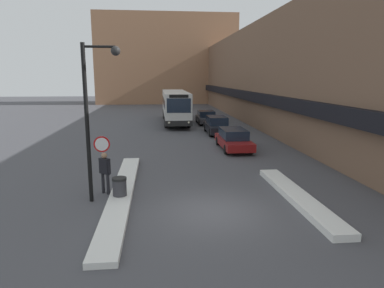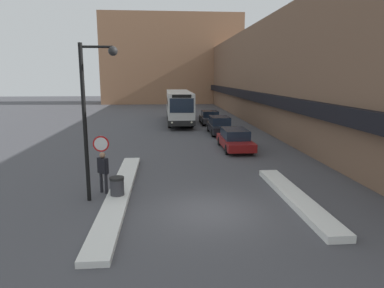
{
  "view_description": "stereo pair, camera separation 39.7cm",
  "coord_description": "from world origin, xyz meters",
  "px_view_note": "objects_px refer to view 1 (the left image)",
  "views": [
    {
      "loc": [
        -2.06,
        -11.87,
        4.94
      ],
      "look_at": [
        -0.13,
        6.76,
        1.26
      ],
      "focal_mm": 32.0,
      "sensor_mm": 36.0,
      "label": 1
    },
    {
      "loc": [
        -1.67,
        -11.91,
        4.94
      ],
      "look_at": [
        -0.13,
        6.76,
        1.26
      ],
      "focal_mm": 32.0,
      "sensor_mm": 36.0,
      "label": 2
    }
  ],
  "objects_px": {
    "parked_car_back": "(206,117)",
    "pedestrian": "(105,169)",
    "city_bus": "(175,106)",
    "trash_bin": "(120,189)",
    "stop_sign": "(102,149)",
    "parked_car_front": "(233,139)",
    "street_lamp": "(94,106)",
    "parked_car_middle": "(217,125)"
  },
  "relations": [
    {
      "from": "street_lamp",
      "to": "pedestrian",
      "type": "distance_m",
      "value": 2.91
    },
    {
      "from": "city_bus",
      "to": "parked_car_middle",
      "type": "distance_m",
      "value": 8.5
    },
    {
      "from": "pedestrian",
      "to": "stop_sign",
      "type": "bearing_deg",
      "value": 141.85
    },
    {
      "from": "parked_car_middle",
      "to": "stop_sign",
      "type": "height_order",
      "value": "stop_sign"
    },
    {
      "from": "parked_car_front",
      "to": "pedestrian",
      "type": "bearing_deg",
      "value": -131.35
    },
    {
      "from": "parked_car_middle",
      "to": "pedestrian",
      "type": "xyz_separation_m",
      "value": [
        -7.51,
        -15.11,
        0.32
      ]
    },
    {
      "from": "parked_car_back",
      "to": "pedestrian",
      "type": "bearing_deg",
      "value": -109.06
    },
    {
      "from": "city_bus",
      "to": "parked_car_middle",
      "type": "relative_size",
      "value": 2.63
    },
    {
      "from": "city_bus",
      "to": "stop_sign",
      "type": "height_order",
      "value": "city_bus"
    },
    {
      "from": "trash_bin",
      "to": "pedestrian",
      "type": "bearing_deg",
      "value": 128.12
    },
    {
      "from": "pedestrian",
      "to": "trash_bin",
      "type": "bearing_deg",
      "value": -11.55
    },
    {
      "from": "stop_sign",
      "to": "street_lamp",
      "type": "bearing_deg",
      "value": -85.72
    },
    {
      "from": "stop_sign",
      "to": "street_lamp",
      "type": "height_order",
      "value": "street_lamp"
    },
    {
      "from": "city_bus",
      "to": "parked_car_back",
      "type": "height_order",
      "value": "city_bus"
    },
    {
      "from": "city_bus",
      "to": "street_lamp",
      "type": "height_order",
      "value": "street_lamp"
    },
    {
      "from": "city_bus",
      "to": "parked_car_front",
      "type": "xyz_separation_m",
      "value": [
        3.24,
        -14.36,
        -1.14
      ]
    },
    {
      "from": "parked_car_back",
      "to": "pedestrian",
      "type": "distance_m",
      "value": 22.98
    },
    {
      "from": "parked_car_back",
      "to": "street_lamp",
      "type": "bearing_deg",
      "value": -108.75
    },
    {
      "from": "trash_bin",
      "to": "parked_car_middle",
      "type": "bearing_deg",
      "value": 66.88
    },
    {
      "from": "city_bus",
      "to": "trash_bin",
      "type": "xyz_separation_m",
      "value": [
        -3.58,
        -23.76,
        -1.37
      ]
    },
    {
      "from": "parked_car_front",
      "to": "parked_car_middle",
      "type": "xyz_separation_m",
      "value": [
        0.0,
        6.58,
        0.05
      ]
    },
    {
      "from": "parked_car_middle",
      "to": "stop_sign",
      "type": "distance_m",
      "value": 15.52
    },
    {
      "from": "city_bus",
      "to": "parked_car_front",
      "type": "height_order",
      "value": "city_bus"
    },
    {
      "from": "city_bus",
      "to": "parked_car_back",
      "type": "bearing_deg",
      "value": -19.79
    },
    {
      "from": "city_bus",
      "to": "street_lamp",
      "type": "xyz_separation_m",
      "value": [
        -4.42,
        -23.76,
        2.01
      ]
    },
    {
      "from": "parked_car_front",
      "to": "parked_car_back",
      "type": "height_order",
      "value": "parked_car_front"
    },
    {
      "from": "city_bus",
      "to": "parked_car_front",
      "type": "distance_m",
      "value": 14.77
    },
    {
      "from": "street_lamp",
      "to": "trash_bin",
      "type": "relative_size",
      "value": 6.53
    },
    {
      "from": "city_bus",
      "to": "parked_car_back",
      "type": "relative_size",
      "value": 2.9
    },
    {
      "from": "street_lamp",
      "to": "stop_sign",
      "type": "bearing_deg",
      "value": 94.28
    },
    {
      "from": "parked_car_middle",
      "to": "trash_bin",
      "type": "xyz_separation_m",
      "value": [
        -6.82,
        -15.98,
        -0.28
      ]
    },
    {
      "from": "street_lamp",
      "to": "pedestrian",
      "type": "bearing_deg",
      "value": 79.52
    },
    {
      "from": "parked_car_front",
      "to": "trash_bin",
      "type": "distance_m",
      "value": 11.62
    },
    {
      "from": "stop_sign",
      "to": "street_lamp",
      "type": "distance_m",
      "value": 3.46
    },
    {
      "from": "parked_car_back",
      "to": "stop_sign",
      "type": "distance_m",
      "value": 21.48
    },
    {
      "from": "trash_bin",
      "to": "stop_sign",
      "type": "bearing_deg",
      "value": 111.65
    },
    {
      "from": "parked_car_back",
      "to": "pedestrian",
      "type": "xyz_separation_m",
      "value": [
        -7.51,
        -21.72,
        0.38
      ]
    },
    {
      "from": "city_bus",
      "to": "parked_car_middle",
      "type": "bearing_deg",
      "value": -67.37
    },
    {
      "from": "pedestrian",
      "to": "street_lamp",
      "type": "bearing_deg",
      "value": -60.15
    },
    {
      "from": "stop_sign",
      "to": "street_lamp",
      "type": "relative_size",
      "value": 0.36
    },
    {
      "from": "stop_sign",
      "to": "parked_car_middle",
      "type": "bearing_deg",
      "value": 59.51
    },
    {
      "from": "trash_bin",
      "to": "parked_car_back",
      "type": "bearing_deg",
      "value": 73.2
    }
  ]
}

